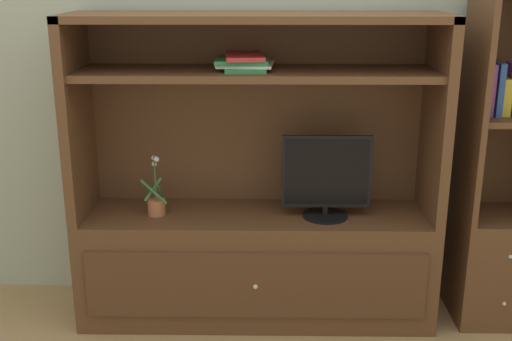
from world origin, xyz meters
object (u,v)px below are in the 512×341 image
Objects in this scene: magazine_stack at (244,62)px; upright_book_row at (500,91)px; tv_monitor at (326,177)px; potted_plant at (156,203)px; bookshelf_tall at (498,214)px; media_console at (256,228)px.

magazine_stack reaches higher than upright_book_row.
tv_monitor reaches higher than potted_plant.
potted_plant is at bearing -178.86° from bookshelf_tall.
upright_book_row is (1.72, 0.03, 0.59)m from potted_plant.
magazine_stack is at bearing -179.59° from bookshelf_tall.
potted_plant is at bearing -179.16° from upright_book_row.
bookshelf_tall is at bearing 0.41° from magazine_stack.
media_console is 1.07× the size of bookshelf_tall.
media_console is at bearing 3.70° from potted_plant.
upright_book_row is (-0.07, -0.01, 0.66)m from bookshelf_tall.
media_console reaches higher than upright_book_row.
magazine_stack is 1.22× the size of upright_book_row.
bookshelf_tall is at bearing 0.09° from media_console.
bookshelf_tall reaches higher than media_console.
upright_book_row is at bearing 3.11° from tv_monitor.
upright_book_row is (0.84, 0.05, 0.44)m from tv_monitor.
upright_book_row is at bearing 0.84° from potted_plant.
media_console reaches higher than potted_plant.
magazine_stack reaches higher than potted_plant.
magazine_stack is at bearing -172.66° from media_console.
media_console reaches higher than tv_monitor.
bookshelf_tall reaches higher than magazine_stack.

